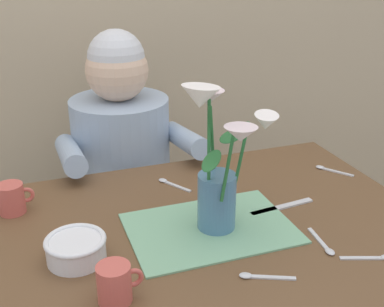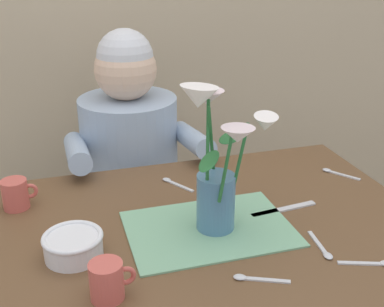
{
  "view_description": "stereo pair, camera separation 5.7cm",
  "coord_description": "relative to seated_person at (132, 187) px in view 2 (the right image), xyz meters",
  "views": [
    {
      "loc": [
        -0.35,
        -0.98,
        1.39
      ],
      "look_at": [
        0.02,
        0.05,
        0.92
      ],
      "focal_mm": 46.16,
      "sensor_mm": 36.0,
      "label": 1
    },
    {
      "loc": [
        -0.3,
        -1.0,
        1.39
      ],
      "look_at": [
        0.02,
        0.05,
        0.92
      ],
      "focal_mm": 46.16,
      "sensor_mm": 36.0,
      "label": 2
    }
  ],
  "objects": [
    {
      "name": "dining_table",
      "position": [
        0.04,
        -0.62,
        0.08
      ],
      "size": [
        1.2,
        0.8,
        0.74
      ],
      "color": "brown",
      "rests_on": "ground_plane"
    },
    {
      "name": "seated_person",
      "position": [
        0.0,
        0.0,
        0.0
      ],
      "size": [
        0.45,
        0.47,
        1.14
      ],
      "rotation": [
        0.0,
        0.0,
        -0.07
      ],
      "color": "#4C4C56",
      "rests_on": "ground_plane"
    },
    {
      "name": "striped_placemat",
      "position": [
        0.09,
        -0.63,
        0.18
      ],
      "size": [
        0.4,
        0.28,
        0.0
      ],
      "primitive_type": "cube",
      "color": "#7AB289",
      "rests_on": "dining_table"
    },
    {
      "name": "flower_vase",
      "position": [
        0.1,
        -0.64,
        0.35
      ],
      "size": [
        0.24,
        0.23,
        0.37
      ],
      "color": "teal",
      "rests_on": "dining_table"
    },
    {
      "name": "ceramic_bowl",
      "position": [
        -0.24,
        -0.65,
        0.21
      ],
      "size": [
        0.14,
        0.14,
        0.06
      ],
      "color": "white",
      "rests_on": "dining_table"
    },
    {
      "name": "dinner_knife",
      "position": [
        0.3,
        -0.6,
        0.18
      ],
      "size": [
        0.19,
        0.04,
        0.0
      ],
      "primitive_type": "cube",
      "rotation": [
        0.0,
        0.0,
        0.1
      ],
      "color": "silver",
      "rests_on": "dining_table"
    },
    {
      "name": "ceramic_mug",
      "position": [
        -0.19,
        -0.81,
        0.22
      ],
      "size": [
        0.09,
        0.07,
        0.08
      ],
      "color": "#CC564C",
      "rests_on": "dining_table"
    },
    {
      "name": "tea_cup",
      "position": [
        -0.37,
        -0.38,
        0.22
      ],
      "size": [
        0.09,
        0.07,
        0.08
      ],
      "color": "#CC564C",
      "rests_on": "dining_table"
    },
    {
      "name": "spoon_0",
      "position": [
        0.31,
        -0.79,
        0.18
      ],
      "size": [
        0.03,
        0.12,
        0.01
      ],
      "color": "silver",
      "rests_on": "dining_table"
    },
    {
      "name": "spoon_1",
      "position": [
        0.11,
        -0.84,
        0.18
      ],
      "size": [
        0.11,
        0.06,
        0.01
      ],
      "color": "silver",
      "rests_on": "dining_table"
    },
    {
      "name": "spoon_2",
      "position": [
        0.56,
        -0.44,
        0.18
      ],
      "size": [
        0.08,
        0.1,
        0.01
      ],
      "color": "silver",
      "rests_on": "dining_table"
    },
    {
      "name": "spoon_3",
      "position": [
        0.39,
        -0.87,
        0.18
      ],
      "size": [
        0.12,
        0.05,
        0.01
      ],
      "color": "silver",
      "rests_on": "dining_table"
    },
    {
      "name": "spoon_4",
      "position": [
        0.06,
        -0.36,
        0.18
      ],
      "size": [
        0.07,
        0.11,
        0.01
      ],
      "color": "silver",
      "rests_on": "dining_table"
    }
  ]
}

